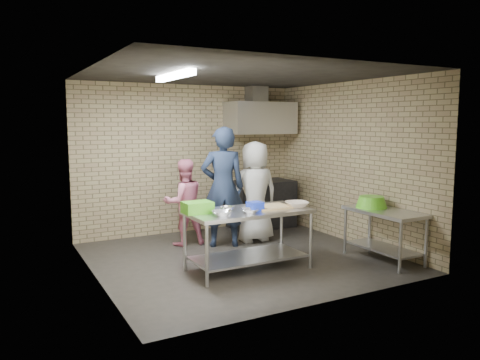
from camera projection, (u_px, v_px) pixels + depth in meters
name	position (u px, v px, depth m)	size (l,w,h in m)	color
floor	(240.00, 258.00, 7.03)	(4.20, 4.20, 0.00)	black
ceiling	(240.00, 75.00, 6.70)	(4.20, 4.20, 0.00)	black
back_wall	(189.00, 159.00, 8.61)	(4.20, 0.06, 2.70)	#9D8E62
front_wall	(327.00, 184.00, 5.12)	(4.20, 0.06, 2.70)	#9D8E62
left_wall	(94.00, 176.00, 5.88)	(0.06, 4.00, 2.70)	#9D8E62
right_wall	(350.00, 163.00, 7.85)	(0.06, 4.00, 2.70)	#9D8E62
prep_table	(248.00, 240.00, 6.43)	(1.68, 0.84, 0.84)	silver
side_counter	(384.00, 235.00, 6.87)	(0.60, 1.20, 0.75)	silver
stove	(261.00, 204.00, 9.05)	(1.20, 0.70, 0.90)	black
range_hood	(261.00, 118.00, 8.89)	(1.30, 0.60, 0.60)	silver
hood_duct	(257.00, 94.00, 8.97)	(0.35, 0.30, 0.30)	#A5A8AD
wall_shelf	(269.00, 127.00, 9.22)	(0.80, 0.20, 0.04)	#3F2B19
fluorescent_fixture	(175.00, 76.00, 6.24)	(0.10, 1.25, 0.08)	white
green_crate	(197.00, 207.00, 6.15)	(0.37, 0.28, 0.15)	green
blue_tub	(255.00, 206.00, 6.31)	(0.19, 0.19, 0.12)	#1932BF
cutting_board	(271.00, 207.00, 6.52)	(0.51, 0.39, 0.03)	tan
mixing_bowl_a	(222.00, 213.00, 5.96)	(0.26, 0.26, 0.06)	silver
mixing_bowl_b	(227.00, 209.00, 6.28)	(0.20, 0.20, 0.06)	silver
mixing_bowl_c	(250.00, 211.00, 6.14)	(0.24, 0.24, 0.06)	silver
ceramic_bowl	(297.00, 204.00, 6.57)	(0.32, 0.32, 0.08)	beige
green_basin	(371.00, 202.00, 7.02)	(0.46, 0.46, 0.17)	#59C626
bottle_red	(258.00, 122.00, 9.09)	(0.07, 0.07, 0.18)	#B22619
man_navy	(223.00, 187.00, 7.58)	(0.71, 0.47, 1.95)	black
woman_pink	(184.00, 202.00, 7.70)	(0.69, 0.54, 1.42)	#D4708E
woman_white	(255.00, 192.00, 7.93)	(0.83, 0.54, 1.71)	silver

